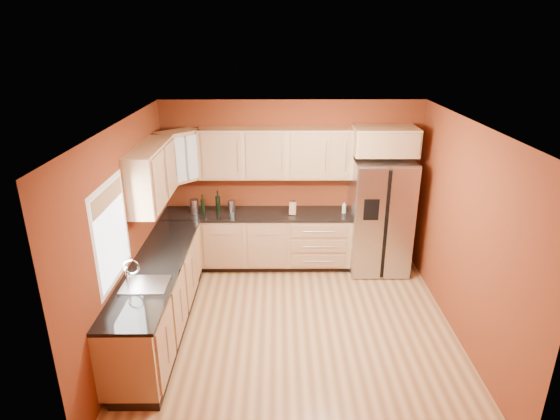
# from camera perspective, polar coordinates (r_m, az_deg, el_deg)

# --- Properties ---
(floor) EXTENTS (4.00, 4.00, 0.00)m
(floor) POSITION_cam_1_polar(r_m,az_deg,el_deg) (6.17, 1.86, -14.13)
(floor) COLOR brown
(floor) RESTS_ON ground
(ceiling) EXTENTS (4.00, 4.00, 0.00)m
(ceiling) POSITION_cam_1_polar(r_m,az_deg,el_deg) (5.14, 2.20, 10.34)
(ceiling) COLOR silver
(ceiling) RESTS_ON wall_back
(wall_back) EXTENTS (4.00, 0.04, 2.60)m
(wall_back) POSITION_cam_1_polar(r_m,az_deg,el_deg) (7.40, 1.42, 3.28)
(wall_back) COLOR maroon
(wall_back) RESTS_ON floor
(wall_front) EXTENTS (4.00, 0.04, 2.60)m
(wall_front) POSITION_cam_1_polar(r_m,az_deg,el_deg) (3.79, 3.24, -15.43)
(wall_front) COLOR maroon
(wall_front) RESTS_ON floor
(wall_left) EXTENTS (0.04, 4.00, 2.60)m
(wall_left) POSITION_cam_1_polar(r_m,az_deg,el_deg) (5.80, -18.17, -2.93)
(wall_left) COLOR maroon
(wall_left) RESTS_ON floor
(wall_right) EXTENTS (0.04, 4.00, 2.60)m
(wall_right) POSITION_cam_1_polar(r_m,az_deg,el_deg) (5.95, 21.66, -2.77)
(wall_right) COLOR maroon
(wall_right) RESTS_ON floor
(base_cabinets_back) EXTENTS (2.90, 0.60, 0.88)m
(base_cabinets_back) POSITION_cam_1_polar(r_m,az_deg,el_deg) (7.43, -2.83, -3.77)
(base_cabinets_back) COLOR tan
(base_cabinets_back) RESTS_ON floor
(base_cabinets_left) EXTENTS (0.60, 2.80, 0.88)m
(base_cabinets_left) POSITION_cam_1_polar(r_m,az_deg,el_deg) (6.10, -14.52, -10.37)
(base_cabinets_left) COLOR tan
(base_cabinets_left) RESTS_ON floor
(countertop_back) EXTENTS (2.90, 0.62, 0.04)m
(countertop_back) POSITION_cam_1_polar(r_m,az_deg,el_deg) (7.24, -2.89, -0.49)
(countertop_back) COLOR black
(countertop_back) RESTS_ON base_cabinets_back
(countertop_left) EXTENTS (0.62, 2.80, 0.04)m
(countertop_left) POSITION_cam_1_polar(r_m,az_deg,el_deg) (5.88, -14.83, -6.54)
(countertop_left) COLOR black
(countertop_left) RESTS_ON base_cabinets_left
(upper_cabinets_back) EXTENTS (2.30, 0.33, 0.75)m
(upper_cabinets_back) POSITION_cam_1_polar(r_m,az_deg,el_deg) (7.09, -0.54, 6.92)
(upper_cabinets_back) COLOR tan
(upper_cabinets_back) RESTS_ON wall_back
(upper_cabinets_left) EXTENTS (0.33, 1.35, 0.75)m
(upper_cabinets_left) POSITION_cam_1_polar(r_m,az_deg,el_deg) (6.23, -15.35, 4.17)
(upper_cabinets_left) COLOR tan
(upper_cabinets_left) RESTS_ON wall_left
(corner_upper_cabinet) EXTENTS (0.67, 0.67, 0.75)m
(corner_upper_cabinet) POSITION_cam_1_polar(r_m,az_deg,el_deg) (7.08, -12.19, 6.42)
(corner_upper_cabinet) COLOR tan
(corner_upper_cabinet) RESTS_ON wall_back
(over_fridge_cabinet) EXTENTS (0.92, 0.60, 0.40)m
(over_fridge_cabinet) POSITION_cam_1_polar(r_m,az_deg,el_deg) (7.08, 12.64, 8.27)
(over_fridge_cabinet) COLOR tan
(over_fridge_cabinet) RESTS_ON wall_back
(refrigerator) EXTENTS (0.90, 0.75, 1.78)m
(refrigerator) POSITION_cam_1_polar(r_m,az_deg,el_deg) (7.35, 12.06, -0.71)
(refrigerator) COLOR #B5B5BA
(refrigerator) RESTS_ON floor
(window) EXTENTS (0.03, 0.90, 1.00)m
(window) POSITION_cam_1_polar(r_m,az_deg,el_deg) (5.26, -19.82, -2.64)
(window) COLOR white
(window) RESTS_ON wall_left
(sink_faucet) EXTENTS (0.50, 0.42, 0.30)m
(sink_faucet) POSITION_cam_1_polar(r_m,az_deg,el_deg) (5.38, -16.26, -7.37)
(sink_faucet) COLOR silver
(sink_faucet) RESTS_ON countertop_left
(canister_left) EXTENTS (0.15, 0.15, 0.22)m
(canister_left) POSITION_cam_1_polar(r_m,az_deg,el_deg) (7.30, -10.41, 0.45)
(canister_left) COLOR #B5B5BA
(canister_left) RESTS_ON countertop_back
(canister_right) EXTENTS (0.14, 0.14, 0.19)m
(canister_right) POSITION_cam_1_polar(r_m,az_deg,el_deg) (7.28, -5.91, 0.50)
(canister_right) COLOR #B5B5BA
(canister_right) RESTS_ON countertop_back
(wine_bottle_a) EXTENTS (0.09, 0.09, 0.34)m
(wine_bottle_a) POSITION_cam_1_polar(r_m,az_deg,el_deg) (7.28, -7.58, 1.06)
(wine_bottle_a) COLOR black
(wine_bottle_a) RESTS_ON countertop_back
(wine_bottle_b) EXTENTS (0.08, 0.08, 0.29)m
(wine_bottle_b) POSITION_cam_1_polar(r_m,az_deg,el_deg) (7.28, -9.42, 0.76)
(wine_bottle_b) COLOR black
(wine_bottle_b) RESTS_ON countertop_back
(knife_block) EXTENTS (0.11, 0.10, 0.20)m
(knife_block) POSITION_cam_1_polar(r_m,az_deg,el_deg) (7.14, 1.57, 0.22)
(knife_block) COLOR #AB7B53
(knife_block) RESTS_ON countertop_back
(soap_dispenser) EXTENTS (0.07, 0.07, 0.17)m
(soap_dispenser) POSITION_cam_1_polar(r_m,az_deg,el_deg) (7.25, 7.80, 0.27)
(soap_dispenser) COLOR silver
(soap_dispenser) RESTS_ON countertop_back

